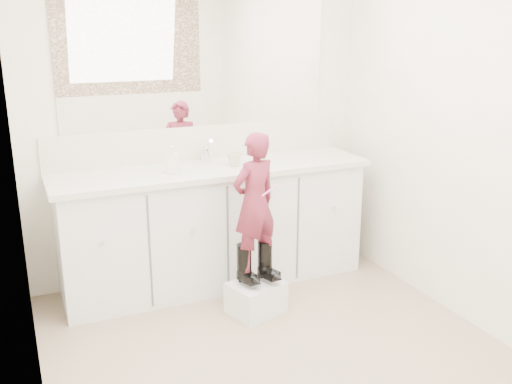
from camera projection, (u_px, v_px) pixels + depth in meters
name	position (u px, v px, depth m)	size (l,w,h in m)	color
floor	(289.00, 365.00, 3.25)	(3.00, 3.00, 0.00)	#856D57
wall_back	(199.00, 118.00, 4.22)	(2.60, 2.60, 0.00)	beige
wall_left	(20.00, 189.00, 2.40)	(3.00, 3.00, 0.00)	beige
wall_right	(485.00, 140.00, 3.41)	(3.00, 3.00, 0.00)	beige
vanity_cabinet	(214.00, 228.00, 4.20)	(2.20, 0.55, 0.85)	silver
countertop	(214.00, 170.00, 4.06)	(2.28, 0.58, 0.04)	beige
backsplash	(201.00, 143.00, 4.26)	(2.28, 0.03, 0.25)	beige
mirror	(198.00, 57.00, 4.09)	(2.00, 0.02, 1.00)	white
faucet	(206.00, 155.00, 4.19)	(0.08, 0.08, 0.10)	silver
cup	(234.00, 159.00, 4.07)	(0.11, 0.11, 0.10)	beige
soap_bottle	(173.00, 159.00, 3.86)	(0.08, 0.09, 0.19)	silver
step_stool	(256.00, 298.00, 3.82)	(0.33, 0.28, 0.21)	silver
boot_left	(244.00, 264.00, 3.74)	(0.10, 0.19, 0.28)	black
boot_right	(265.00, 261.00, 3.79)	(0.10, 0.19, 0.28)	black
toddler	(255.00, 202.00, 3.65)	(0.33, 0.22, 0.91)	#B13653
toothbrush	(270.00, 190.00, 3.58)	(0.01, 0.01, 0.14)	pink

